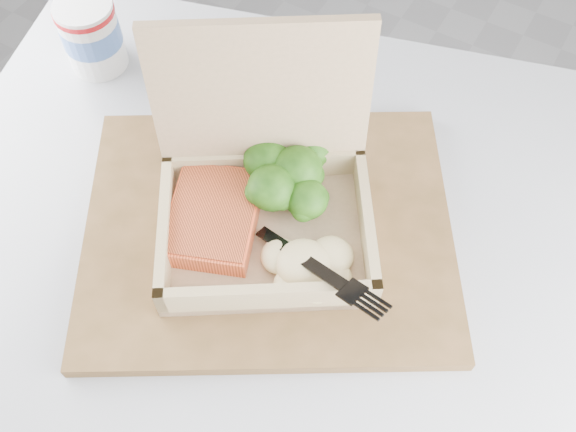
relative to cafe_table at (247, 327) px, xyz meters
The scene contains 9 objects.
cafe_table is the anchor object (origin of this frame).
serving_tray 0.19m from the cafe_table, 77.14° to the left, with size 0.38×0.30×0.02m, color brown.
takeout_container 0.25m from the cafe_table, 88.87° to the left, with size 0.28×0.27×0.20m.
salmon_fillet 0.22m from the cafe_table, 157.28° to the left, with size 0.09×0.11×0.02m, color #FE6731.
broccoli_pile 0.25m from the cafe_table, 80.76° to the left, with size 0.12×0.12×0.04m, color #37751A, non-canonical shape.
mashed_potatoes 0.23m from the cafe_table, 11.01° to the left, with size 0.09×0.08×0.03m, color #CABA83.
plastic_fork 0.24m from the cafe_table, 22.18° to the left, with size 0.16×0.06×0.04m.
paper_cup 0.41m from the cafe_table, 153.39° to the left, with size 0.07×0.07×0.09m.
receipt 0.30m from the cafe_table, 103.28° to the left, with size 0.08×0.14×0.00m, color silver.
Camera 1 is at (-0.21, 0.23, 1.29)m, focal length 40.00 mm.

